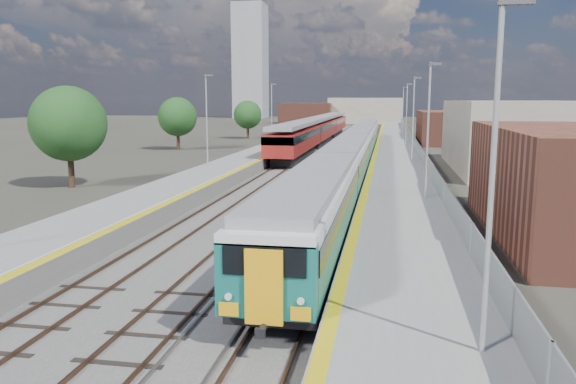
# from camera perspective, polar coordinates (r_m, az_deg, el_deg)

# --- Properties ---
(ground) EXTENTS (320.00, 320.00, 0.00)m
(ground) POSITION_cam_1_polar(r_m,az_deg,el_deg) (60.71, 5.88, 3.17)
(ground) COLOR #47443A
(ground) RESTS_ON ground
(ballast_bed) EXTENTS (10.50, 155.00, 0.06)m
(ballast_bed) POSITION_cam_1_polar(r_m,az_deg,el_deg) (63.38, 4.02, 3.48)
(ballast_bed) COLOR #565451
(ballast_bed) RESTS_ON ground
(tracks) EXTENTS (8.96, 160.00, 0.17)m
(tracks) POSITION_cam_1_polar(r_m,az_deg,el_deg) (64.97, 4.71, 3.69)
(tracks) COLOR #4C3323
(tracks) RESTS_ON ground
(platform_right) EXTENTS (4.70, 155.00, 8.52)m
(platform_right) POSITION_cam_1_polar(r_m,az_deg,el_deg) (62.97, 10.87, 3.76)
(platform_right) COLOR slate
(platform_right) RESTS_ON ground
(platform_left) EXTENTS (4.30, 155.00, 8.52)m
(platform_left) POSITION_cam_1_polar(r_m,az_deg,el_deg) (64.40, -2.01, 4.03)
(platform_left) COLOR slate
(platform_left) RESTS_ON ground
(buildings) EXTENTS (72.00, 185.50, 40.00)m
(buildings) POSITION_cam_1_polar(r_m,az_deg,el_deg) (150.55, 1.53, 10.95)
(buildings) COLOR brown
(buildings) RESTS_ON ground
(green_train) EXTENTS (2.66, 74.17, 2.93)m
(green_train) POSITION_cam_1_polar(r_m,az_deg,el_deg) (50.44, 6.77, 4.25)
(green_train) COLOR black
(green_train) RESTS_ON ground
(red_train) EXTENTS (3.08, 62.41, 3.89)m
(red_train) POSITION_cam_1_polar(r_m,az_deg,el_deg) (82.01, 3.17, 6.41)
(red_train) COLOR black
(red_train) RESTS_ON ground
(tree_a) EXTENTS (5.55, 5.55, 7.52)m
(tree_a) POSITION_cam_1_polar(r_m,az_deg,el_deg) (44.67, -21.42, 6.47)
(tree_a) COLOR #382619
(tree_a) RESTS_ON ground
(tree_b) EXTENTS (5.04, 5.04, 6.83)m
(tree_b) POSITION_cam_1_polar(r_m,az_deg,el_deg) (74.87, -11.17, 7.50)
(tree_b) COLOR #382619
(tree_b) RESTS_ON ground
(tree_c) EXTENTS (4.70, 4.70, 6.36)m
(tree_c) POSITION_cam_1_polar(r_m,az_deg,el_deg) (95.20, -4.12, 7.83)
(tree_c) COLOR #382619
(tree_c) RESTS_ON ground
(tree_d) EXTENTS (4.00, 4.00, 5.42)m
(tree_d) POSITION_cam_1_polar(r_m,az_deg,el_deg) (80.68, 21.28, 6.53)
(tree_d) COLOR #382619
(tree_d) RESTS_ON ground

